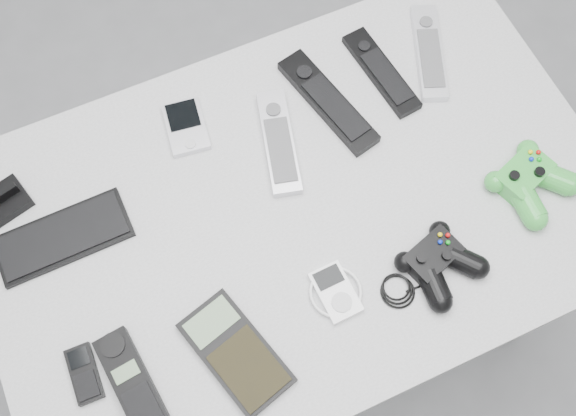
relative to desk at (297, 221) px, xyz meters
name	(u,v)px	position (x,y,z in m)	size (l,w,h in m)	color
floor	(278,325)	(-0.06, -0.02, -0.67)	(3.50, 3.50, 0.00)	slate
desk	(297,221)	(0.00, 0.00, 0.00)	(1.09, 0.70, 0.73)	gray
pda_keyboard	(63,237)	(-0.38, 0.11, 0.07)	(0.23, 0.10, 0.01)	black
dock_bracket	(3,199)	(-0.46, 0.21, 0.08)	(0.07, 0.07, 0.04)	black
pda	(186,127)	(-0.12, 0.22, 0.07)	(0.07, 0.11, 0.02)	silver
remote_silver_a	(279,142)	(0.02, 0.13, 0.07)	(0.05, 0.21, 0.02)	silver
remote_black_a	(328,101)	(0.14, 0.16, 0.08)	(0.05, 0.24, 0.02)	black
remote_black_b	(381,72)	(0.26, 0.18, 0.07)	(0.05, 0.20, 0.02)	black
remote_silver_b	(429,52)	(0.36, 0.18, 0.07)	(0.05, 0.21, 0.02)	silver
mobile_phone	(84,374)	(-0.42, -0.12, 0.07)	(0.04, 0.09, 0.02)	black
cordless_handset	(133,385)	(-0.36, -0.17, 0.08)	(0.06, 0.18, 0.03)	black
calculator	(236,353)	(-0.19, -0.19, 0.07)	(0.10, 0.19, 0.02)	black
mp3_player	(336,292)	(-0.01, -0.17, 0.07)	(0.09, 0.09, 0.02)	white
controller_black	(438,261)	(0.17, -0.19, 0.09)	(0.22, 0.14, 0.04)	black
controller_green	(530,179)	(0.38, -0.13, 0.09)	(0.14, 0.14, 0.05)	#288825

